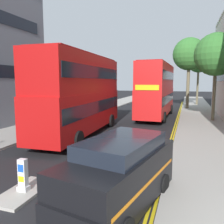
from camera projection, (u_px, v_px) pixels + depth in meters
name	position (u px, v px, depth m)	size (l,w,h in m)	color
sidewalk_right	(203.00, 129.00, 18.42)	(4.00, 80.00, 0.14)	#9E9991
sidewalk_left	(59.00, 120.00, 22.42)	(4.00, 80.00, 0.14)	#9E9991
kerb_line_outer	(175.00, 133.00, 17.19)	(0.10, 56.00, 0.01)	yellow
kerb_line_inner	(172.00, 133.00, 17.24)	(0.10, 56.00, 0.01)	yellow
traffic_island	(24.00, 192.00, 7.97)	(1.10, 2.20, 0.10)	#9E9991
keep_left_bollard	(23.00, 176.00, 7.89)	(0.36, 0.28, 1.11)	silver
double_decker_bus_away	(81.00, 92.00, 16.37)	(3.08, 10.88, 5.64)	#B20F0F
double_decker_bus_oncoming	(157.00, 89.00, 24.49)	(2.98, 10.86, 5.64)	red
taxi_minivan	(118.00, 174.00, 6.92)	(2.82, 5.10, 2.12)	black
street_tree_near	(216.00, 55.00, 21.34)	(3.94, 3.94, 8.08)	#6B6047
street_tree_mid	(189.00, 54.00, 31.07)	(4.33, 4.33, 9.45)	#6B6047
street_tree_far	(199.00, 62.00, 36.20)	(3.46, 3.46, 8.48)	#6B6047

